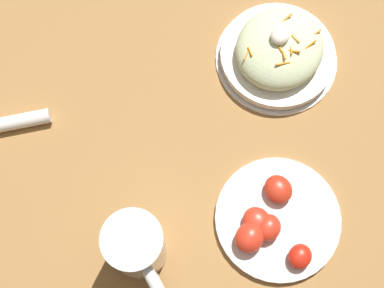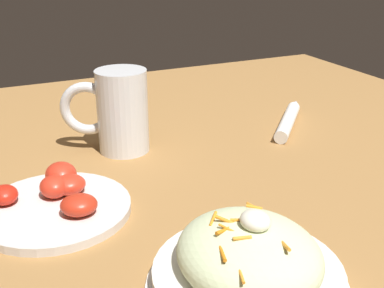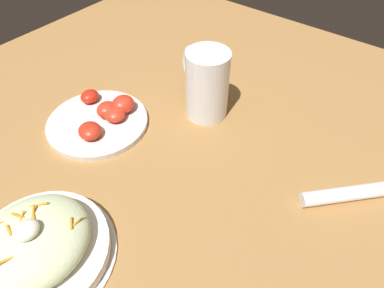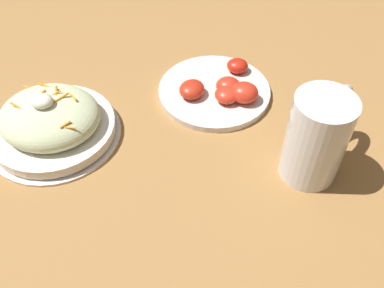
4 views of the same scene
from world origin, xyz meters
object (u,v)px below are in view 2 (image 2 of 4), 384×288
salad_plate (248,264)px  tomato_plate (56,201)px  beer_mug (120,115)px  napkin_roll (288,121)px

salad_plate → tomato_plate: size_ratio=1.06×
salad_plate → tomato_plate: 0.31m
salad_plate → tomato_plate: bearing=-148.8°
beer_mug → tomato_plate: 0.23m
napkin_roll → salad_plate: bearing=-40.0°
beer_mug → tomato_plate: bearing=-41.5°
tomato_plate → beer_mug: bearing=138.5°
napkin_roll → tomato_plate: tomato_plate is taller
napkin_roll → tomato_plate: size_ratio=0.82×
salad_plate → beer_mug: bearing=-178.9°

